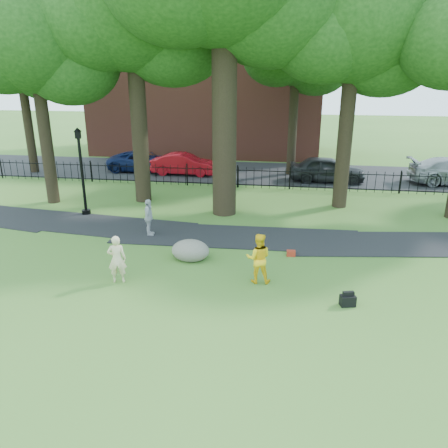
% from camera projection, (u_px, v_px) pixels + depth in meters
% --- Properties ---
extents(ground, '(120.00, 120.00, 0.00)m').
position_uv_depth(ground, '(191.00, 278.00, 14.26)').
color(ground, '#3B6624').
rests_on(ground, ground).
extents(footpath, '(36.07, 3.85, 0.03)m').
position_uv_depth(footpath, '(237.00, 237.00, 17.75)').
color(footpath, black).
rests_on(footpath, ground).
extents(street, '(80.00, 7.00, 0.02)m').
position_uv_depth(street, '(245.00, 173.00, 29.18)').
color(street, black).
rests_on(street, ground).
extents(iron_fence, '(44.00, 0.04, 1.20)m').
position_uv_depth(iron_fence, '(238.00, 177.00, 25.26)').
color(iron_fence, black).
rests_on(iron_fence, ground).
extents(brick_building, '(18.00, 8.00, 12.00)m').
position_uv_depth(brick_building, '(208.00, 77.00, 35.26)').
color(brick_building, brown).
rests_on(brick_building, ground).
extents(tree_row, '(26.82, 7.96, 12.42)m').
position_uv_depth(tree_row, '(241.00, 29.00, 19.34)').
color(tree_row, black).
rests_on(tree_row, ground).
extents(woman, '(0.66, 0.53, 1.57)m').
position_uv_depth(woman, '(117.00, 259.00, 13.72)').
color(woman, beige).
rests_on(woman, ground).
extents(man, '(0.83, 0.66, 1.63)m').
position_uv_depth(man, '(258.00, 258.00, 13.72)').
color(man, yellow).
rests_on(man, ground).
extents(pedestrian, '(0.51, 0.95, 1.54)m').
position_uv_depth(pedestrian, '(149.00, 218.00, 17.69)').
color(pedestrian, '#B1B1B6').
rests_on(pedestrian, ground).
extents(boulder, '(1.47, 1.18, 0.79)m').
position_uv_depth(boulder, '(190.00, 249.00, 15.52)').
color(boulder, slate).
rests_on(boulder, ground).
extents(lamppost, '(0.40, 0.40, 4.04)m').
position_uv_depth(lamppost, '(82.00, 173.00, 19.95)').
color(lamppost, black).
rests_on(lamppost, ground).
extents(backpack, '(0.48, 0.36, 0.32)m').
position_uv_depth(backpack, '(348.00, 301.00, 12.50)').
color(backpack, black).
rests_on(backpack, ground).
extents(red_bag, '(0.32, 0.21, 0.21)m').
position_uv_depth(red_bag, '(291.00, 253.00, 15.90)').
color(red_bag, maroon).
rests_on(red_bag, ground).
extents(red_sedan, '(4.24, 1.51, 1.39)m').
position_uv_depth(red_sedan, '(184.00, 164.00, 28.36)').
color(red_sedan, '#A70C16').
rests_on(red_sedan, ground).
extents(navy_van, '(4.91, 2.47, 1.33)m').
position_uv_depth(navy_van, '(144.00, 161.00, 29.42)').
color(navy_van, '#0C173F').
rests_on(navy_van, ground).
extents(grey_car, '(4.53, 1.85, 1.54)m').
position_uv_depth(grey_car, '(327.00, 169.00, 26.53)').
color(grey_car, black).
rests_on(grey_car, ground).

